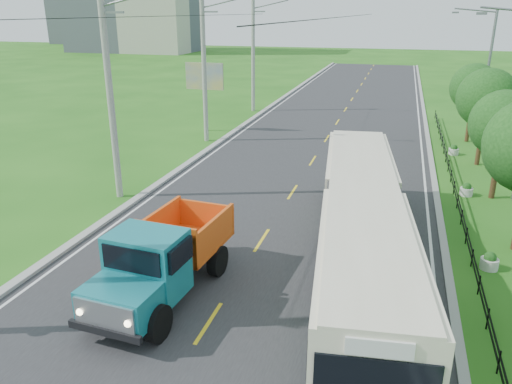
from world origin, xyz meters
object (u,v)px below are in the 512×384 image
at_px(planter_mid, 466,190).
at_px(tree_back, 474,90).
at_px(tree_fourth, 504,127).
at_px(pole_far, 254,55).
at_px(streetlight_far, 486,69).
at_px(bus, 361,223).
at_px(planter_far, 454,150).
at_px(planter_near, 490,262).
at_px(pole_mid, 205,69).
at_px(billboard_left, 205,81).
at_px(pole_near, 111,96).
at_px(tree_fifth, 487,101).
at_px(dump_truck, 162,255).

bearing_deg(planter_mid, tree_back, 84.09).
xyz_separation_m(tree_fourth, planter_mid, (-1.26, -0.14, -3.30)).
bearing_deg(pole_far, streetlight_far, -14.81).
relative_size(streetlight_far, bus, 0.54).
distance_m(planter_far, bus, 18.24).
bearing_deg(bus, planter_near, 12.42).
xyz_separation_m(pole_mid, tree_fourth, (18.12, -6.86, -1.51)).
height_order(pole_far, planter_far, pole_far).
xyz_separation_m(streetlight_far, billboard_left, (-20.14, -4.00, -1.04)).
relative_size(pole_near, pole_far, 1.00).
bearing_deg(streetlight_far, pole_near, -134.86).
distance_m(pole_far, planter_far, 20.70).
relative_size(tree_fifth, streetlight_far, 0.64).
relative_size(pole_far, bus, 0.60).
relative_size(streetlight_far, planter_far, 13.54).
bearing_deg(planter_near, pole_far, 121.99).
bearing_deg(dump_truck, pole_near, 133.05).
height_order(tree_back, planter_far, tree_back).
bearing_deg(streetlight_far, bus, -105.68).
distance_m(pole_far, planter_near, 32.19).
bearing_deg(tree_back, billboard_left, -173.69).
height_order(pole_mid, dump_truck, pole_mid).
xyz_separation_m(tree_fifth, dump_truck, (-11.81, -19.06, -2.37)).
height_order(bus, dump_truck, bus).
bearing_deg(pole_near, streetlight_far, 45.14).
xyz_separation_m(tree_fifth, planter_mid, (-1.26, -6.14, -3.57)).
xyz_separation_m(pole_near, billboard_left, (-1.24, 15.00, -1.23)).
height_order(tree_back, dump_truck, tree_back).
height_order(tree_back, planter_near, tree_back).
bearing_deg(streetlight_far, planter_far, -108.80).
xyz_separation_m(pole_mid, planter_far, (16.86, 1.00, -4.81)).
relative_size(pole_far, tree_back, 1.82).
bearing_deg(pole_far, billboard_left, -97.83).
xyz_separation_m(pole_far, tree_fourth, (18.12, -18.86, -1.51)).
distance_m(pole_far, bus, 31.27).
relative_size(planter_near, bus, 0.04).
distance_m(tree_fifth, streetlight_far, 7.97).
xyz_separation_m(planter_near, billboard_left, (-18.10, 18.00, 3.58)).
height_order(planter_far, dump_truck, dump_truck).
bearing_deg(planter_mid, billboard_left, 151.08).
relative_size(tree_fifth, planter_far, 8.66).
bearing_deg(tree_fifth, pole_far, 144.64).
xyz_separation_m(tree_fourth, planter_near, (-1.26, -8.14, -3.30)).
distance_m(tree_fourth, streetlight_far, 13.94).
xyz_separation_m(bus, dump_truck, (-5.98, -3.34, -0.44)).
relative_size(pole_mid, planter_far, 14.93).
distance_m(planter_near, dump_truck, 11.71).
bearing_deg(planter_far, planter_near, -90.00).
xyz_separation_m(tree_back, dump_truck, (-11.81, -25.06, -2.17)).
height_order(pole_far, tree_fourth, pole_far).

